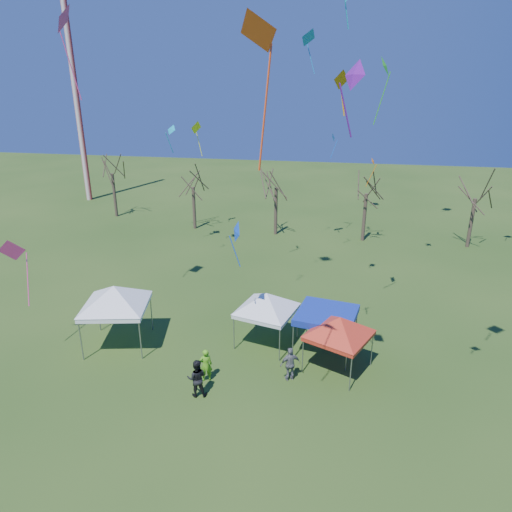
{
  "coord_description": "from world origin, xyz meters",
  "views": [
    {
      "loc": [
        4.01,
        -18.12,
        13.88
      ],
      "look_at": [
        -0.13,
        3.0,
        5.75
      ],
      "focal_mm": 32.0,
      "sensor_mm": 36.0,
      "label": 1
    }
  ],
  "objects_px": {
    "tree_2": "(276,170)",
    "tree_4": "(478,181)",
    "person_green": "(206,365)",
    "person_dark": "(197,378)",
    "tree_1": "(192,172)",
    "tent_white_mid": "(267,297)",
    "tent_red": "(340,321)",
    "person_grey": "(290,364)",
    "tree_3": "(368,176)",
    "tree_0": "(110,158)",
    "tent_blue": "(327,315)",
    "radio_mast": "(76,96)",
    "tent_white_west": "(114,290)"
  },
  "relations": [
    {
      "from": "tree_1",
      "to": "tent_white_mid",
      "type": "xyz_separation_m",
      "value": [
        10.99,
        -20.42,
        -2.86
      ]
    },
    {
      "from": "person_green",
      "to": "tent_blue",
      "type": "bearing_deg",
      "value": -170.22
    },
    {
      "from": "tree_0",
      "to": "tent_white_mid",
      "type": "bearing_deg",
      "value": -47.7
    },
    {
      "from": "tree_0",
      "to": "tree_3",
      "type": "xyz_separation_m",
      "value": [
        26.88,
        -3.34,
        -0.41
      ]
    },
    {
      "from": "tree_1",
      "to": "tree_3",
      "type": "xyz_separation_m",
      "value": [
        16.8,
        -0.6,
        0.29
      ]
    },
    {
      "from": "tent_blue",
      "to": "person_green",
      "type": "bearing_deg",
      "value": -145.83
    },
    {
      "from": "tent_white_mid",
      "to": "person_dark",
      "type": "bearing_deg",
      "value": -114.81
    },
    {
      "from": "tree_0",
      "to": "tree_1",
      "type": "height_order",
      "value": "tree_0"
    },
    {
      "from": "tree_2",
      "to": "tent_white_west",
      "type": "xyz_separation_m",
      "value": [
        -5.57,
        -21.84,
        -2.92
      ]
    },
    {
      "from": "tent_white_mid",
      "to": "tent_blue",
      "type": "xyz_separation_m",
      "value": [
        3.31,
        -0.17,
        -0.71
      ]
    },
    {
      "from": "tree_3",
      "to": "tree_4",
      "type": "height_order",
      "value": "tree_3"
    },
    {
      "from": "tree_2",
      "to": "tent_white_mid",
      "type": "xyz_separation_m",
      "value": [
        2.59,
        -20.15,
        -3.36
      ]
    },
    {
      "from": "tent_red",
      "to": "tent_blue",
      "type": "distance_m",
      "value": 1.87
    },
    {
      "from": "radio_mast",
      "to": "person_dark",
      "type": "bearing_deg",
      "value": -53.6
    },
    {
      "from": "tent_white_west",
      "to": "person_dark",
      "type": "xyz_separation_m",
      "value": [
        5.75,
        -3.54,
        -2.42
      ]
    },
    {
      "from": "radio_mast",
      "to": "tree_2",
      "type": "relative_size",
      "value": 3.06
    },
    {
      "from": "radio_mast",
      "to": "person_green",
      "type": "distance_m",
      "value": 44.12
    },
    {
      "from": "tent_white_west",
      "to": "person_green",
      "type": "xyz_separation_m",
      "value": [
        5.82,
        -2.33,
        -2.49
      ]
    },
    {
      "from": "tree_4",
      "to": "person_green",
      "type": "distance_m",
      "value": 29.97
    },
    {
      "from": "radio_mast",
      "to": "tent_white_west",
      "type": "distance_m",
      "value": 38.42
    },
    {
      "from": "tree_2",
      "to": "tree_4",
      "type": "bearing_deg",
      "value": -1.22
    },
    {
      "from": "tent_white_west",
      "to": "tree_2",
      "type": "bearing_deg",
      "value": 75.69
    },
    {
      "from": "tent_blue",
      "to": "person_grey",
      "type": "xyz_separation_m",
      "value": [
        -1.56,
        -2.99,
        -1.32
      ]
    },
    {
      "from": "radio_mast",
      "to": "tent_red",
      "type": "xyz_separation_m",
      "value": [
        32.25,
        -31.57,
        -9.68
      ]
    },
    {
      "from": "person_green",
      "to": "person_dark",
      "type": "relative_size",
      "value": 0.92
    },
    {
      "from": "radio_mast",
      "to": "tent_blue",
      "type": "height_order",
      "value": "radio_mast"
    },
    {
      "from": "tent_blue",
      "to": "person_grey",
      "type": "height_order",
      "value": "tent_blue"
    },
    {
      "from": "tree_4",
      "to": "person_green",
      "type": "relative_size",
      "value": 4.49
    },
    {
      "from": "tree_2",
      "to": "person_dark",
      "type": "height_order",
      "value": "tree_2"
    },
    {
      "from": "tree_0",
      "to": "tree_2",
      "type": "bearing_deg",
      "value": -9.24
    },
    {
      "from": "tent_red",
      "to": "person_dark",
      "type": "distance_m",
      "value": 7.54
    },
    {
      "from": "radio_mast",
      "to": "tree_0",
      "type": "height_order",
      "value": "radio_mast"
    },
    {
      "from": "tent_white_west",
      "to": "person_green",
      "type": "height_order",
      "value": "tent_white_west"
    },
    {
      "from": "radio_mast",
      "to": "tent_white_mid",
      "type": "xyz_separation_m",
      "value": [
        28.23,
        -29.77,
        -9.57
      ]
    },
    {
      "from": "radio_mast",
      "to": "person_green",
      "type": "relative_size",
      "value": 14.25
    },
    {
      "from": "tree_0",
      "to": "tree_4",
      "type": "xyz_separation_m",
      "value": [
        36.2,
        -3.38,
        -0.43
      ]
    },
    {
      "from": "radio_mast",
      "to": "person_grey",
      "type": "xyz_separation_m",
      "value": [
        29.98,
        -32.94,
        -11.6
      ]
    },
    {
      "from": "person_grey",
      "to": "tent_blue",
      "type": "bearing_deg",
      "value": -144.05
    },
    {
      "from": "tree_3",
      "to": "person_dark",
      "type": "height_order",
      "value": "tree_3"
    },
    {
      "from": "person_grey",
      "to": "radio_mast",
      "type": "bearing_deg",
      "value": -74.16
    },
    {
      "from": "tree_1",
      "to": "tree_3",
      "type": "relative_size",
      "value": 0.95
    },
    {
      "from": "tree_4",
      "to": "tent_red",
      "type": "bearing_deg",
      "value": -117.24
    },
    {
      "from": "tree_2",
      "to": "tent_white_mid",
      "type": "relative_size",
      "value": 2.05
    },
    {
      "from": "tent_white_west",
      "to": "tent_white_mid",
      "type": "height_order",
      "value": "tent_white_west"
    },
    {
      "from": "radio_mast",
      "to": "person_grey",
      "type": "relative_size",
      "value": 13.85
    },
    {
      "from": "tree_3",
      "to": "person_dark",
      "type": "bearing_deg",
      "value": -108.17
    },
    {
      "from": "tree_0",
      "to": "tree_3",
      "type": "relative_size",
      "value": 1.07
    },
    {
      "from": "person_green",
      "to": "person_grey",
      "type": "xyz_separation_m",
      "value": [
        4.1,
        0.85,
        0.03
      ]
    },
    {
      "from": "tree_1",
      "to": "person_dark",
      "type": "height_order",
      "value": "tree_1"
    },
    {
      "from": "tent_red",
      "to": "person_grey",
      "type": "bearing_deg",
      "value": -148.87
    }
  ]
}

